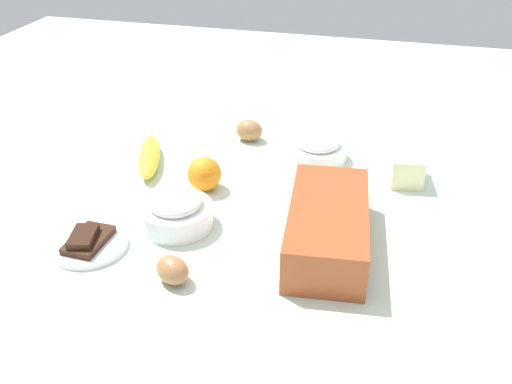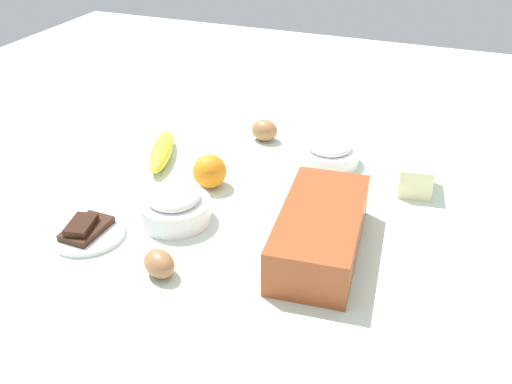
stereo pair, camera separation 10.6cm
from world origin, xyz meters
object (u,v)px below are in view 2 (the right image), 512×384
object	(u,v)px
orange_fruit	(210,171)
chocolate_plate	(87,232)
loaf_pan	(320,230)
banana	(162,151)
egg_beside_bowl	(264,130)
butter_block	(415,176)
flour_bowl	(174,206)
egg_near_butter	(159,263)
sugar_bowl	(329,152)

from	to	relation	value
orange_fruit	chocolate_plate	bearing A→B (deg)	-27.99
loaf_pan	chocolate_plate	bearing A→B (deg)	-80.18
banana	egg_beside_bowl	xyz separation A→B (m)	(-0.17, 0.18, 0.00)
butter_block	chocolate_plate	bearing A→B (deg)	-53.60
flour_bowl	orange_fruit	size ratio (longest dim) A/B	1.93
egg_beside_bowl	egg_near_butter	bearing A→B (deg)	2.09
egg_beside_bowl	chocolate_plate	size ratio (longest dim) A/B	0.49
flour_bowl	egg_beside_bowl	size ratio (longest dim) A/B	2.06
loaf_pan	egg_near_butter	size ratio (longest dim) A/B	4.83
sugar_bowl	banana	bearing A→B (deg)	-71.56
egg_near_butter	egg_beside_bowl	bearing A→B (deg)	-177.91
sugar_bowl	orange_fruit	bearing A→B (deg)	-47.07
butter_block	egg_near_butter	distance (m)	0.54
flour_bowl	egg_beside_bowl	distance (m)	0.38
loaf_pan	flour_bowl	xyz separation A→B (m)	(0.01, -0.27, -0.01)
loaf_pan	banana	world-z (taller)	loaf_pan
banana	loaf_pan	bearing A→B (deg)	64.58
sugar_bowl	egg_near_butter	size ratio (longest dim) A/B	2.09
sugar_bowl	chocolate_plate	size ratio (longest dim) A/B	0.97
loaf_pan	orange_fruit	distance (m)	0.29
loaf_pan	butter_block	xyz separation A→B (m)	(-0.27, 0.12, -0.01)
orange_fruit	egg_beside_bowl	size ratio (longest dim) A/B	1.07
loaf_pan	egg_near_butter	distance (m)	0.27
orange_fruit	butter_block	distance (m)	0.41
banana	chocolate_plate	distance (m)	0.31
egg_near_butter	chocolate_plate	bearing A→B (deg)	-104.81
butter_block	egg_beside_bowl	size ratio (longest dim) A/B	1.41
flour_bowl	chocolate_plate	bearing A→B (deg)	-49.62
loaf_pan	banana	size ratio (longest dim) A/B	1.54
orange_fruit	flour_bowl	bearing A→B (deg)	-2.65
banana	chocolate_plate	world-z (taller)	banana
flour_bowl	orange_fruit	bearing A→B (deg)	177.35
flour_bowl	egg_near_butter	size ratio (longest dim) A/B	2.17
flour_bowl	butter_block	world-z (taller)	flour_bowl
loaf_pan	egg_beside_bowl	world-z (taller)	loaf_pan
banana	egg_near_butter	bearing A→B (deg)	28.94
egg_near_butter	egg_beside_bowl	xyz separation A→B (m)	(-0.52, -0.02, 0.00)
sugar_bowl	orange_fruit	distance (m)	0.27
orange_fruit	egg_beside_bowl	xyz separation A→B (m)	(-0.24, 0.03, -0.01)
flour_bowl	loaf_pan	bearing A→B (deg)	91.55
loaf_pan	butter_block	size ratio (longest dim) A/B	3.24
sugar_bowl	orange_fruit	world-z (taller)	orange_fruit
flour_bowl	orange_fruit	distance (m)	0.14
butter_block	sugar_bowl	bearing A→B (deg)	-103.45
butter_block	orange_fruit	bearing A→B (deg)	-70.20
flour_bowl	egg_near_butter	distance (m)	0.16
loaf_pan	egg_near_butter	world-z (taller)	loaf_pan
loaf_pan	flour_bowl	bearing A→B (deg)	-94.30
chocolate_plate	flour_bowl	bearing A→B (deg)	130.38
egg_beside_bowl	banana	bearing A→B (deg)	-45.59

